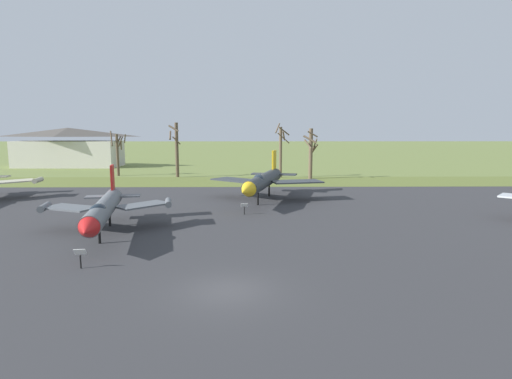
{
  "coord_description": "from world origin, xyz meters",
  "views": [
    {
      "loc": [
        1.07,
        -17.71,
        7.26
      ],
      "look_at": [
        1.57,
        15.9,
        2.47
      ],
      "focal_mm": 28.38,
      "sensor_mm": 36.0,
      "label": 1
    }
  ],
  "objects_px": {
    "visitor_building": "(69,148)",
    "info_placard_rear_center": "(80,256)",
    "jet_fighter_rear_left": "(263,181)",
    "info_placard_rear_left": "(244,207)",
    "jet_fighter_rear_center": "(104,209)"
  },
  "relations": [
    {
      "from": "jet_fighter_rear_center",
      "to": "info_placard_rear_left",
      "type": "relative_size",
      "value": 12.66
    },
    {
      "from": "jet_fighter_rear_left",
      "to": "visitor_building",
      "type": "xyz_separation_m",
      "value": [
        -39.28,
        43.68,
        1.73
      ]
    },
    {
      "from": "jet_fighter_rear_center",
      "to": "jet_fighter_rear_left",
      "type": "distance_m",
      "value": 18.09
    },
    {
      "from": "jet_fighter_rear_left",
      "to": "visitor_building",
      "type": "relative_size",
      "value": 0.73
    },
    {
      "from": "info_placard_rear_center",
      "to": "visitor_building",
      "type": "distance_m",
      "value": 70.94
    },
    {
      "from": "visitor_building",
      "to": "info_placard_rear_center",
      "type": "bearing_deg",
      "value": -65.94
    },
    {
      "from": "jet_fighter_rear_center",
      "to": "info_placard_rear_left",
      "type": "bearing_deg",
      "value": 35.24
    },
    {
      "from": "info_placard_rear_left",
      "to": "info_placard_rear_center",
      "type": "bearing_deg",
      "value": -121.16
    },
    {
      "from": "jet_fighter_rear_left",
      "to": "visitor_building",
      "type": "height_order",
      "value": "visitor_building"
    },
    {
      "from": "jet_fighter_rear_center",
      "to": "visitor_building",
      "type": "height_order",
      "value": "visitor_building"
    },
    {
      "from": "jet_fighter_rear_left",
      "to": "visitor_building",
      "type": "bearing_deg",
      "value": 131.96
    },
    {
      "from": "info_placard_rear_center",
      "to": "jet_fighter_rear_left",
      "type": "height_order",
      "value": "jet_fighter_rear_left"
    },
    {
      "from": "jet_fighter_rear_left",
      "to": "info_placard_rear_left",
      "type": "bearing_deg",
      "value": -104.95
    },
    {
      "from": "info_placard_rear_left",
      "to": "visitor_building",
      "type": "height_order",
      "value": "visitor_building"
    },
    {
      "from": "jet_fighter_rear_left",
      "to": "info_placard_rear_left",
      "type": "distance_m",
      "value": 7.32
    }
  ]
}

